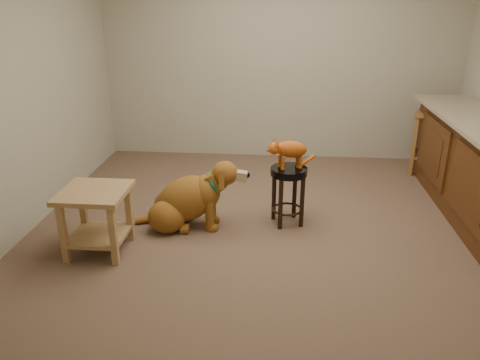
# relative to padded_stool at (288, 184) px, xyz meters

# --- Properties ---
(floor) EXTENTS (4.50, 4.00, 0.01)m
(floor) POSITION_rel_padded_stool_xyz_m (-0.11, -0.00, -0.39)
(floor) COLOR brown
(floor) RESTS_ON ground
(room_shell) EXTENTS (4.54, 4.04, 2.62)m
(room_shell) POSITION_rel_padded_stool_xyz_m (-0.11, -0.00, 1.28)
(room_shell) COLOR #A49F84
(room_shell) RESTS_ON ground
(padded_stool) EXTENTS (0.36, 0.36, 0.56)m
(padded_stool) POSITION_rel_padded_stool_xyz_m (0.00, 0.00, 0.00)
(padded_stool) COLOR black
(padded_stool) RESTS_ON ground
(wood_stool) EXTENTS (0.54, 0.54, 0.75)m
(wood_stool) POSITION_rel_padded_stool_xyz_m (1.70, 1.46, -0.00)
(wood_stool) COLOR brown
(wood_stool) RESTS_ON ground
(side_table) EXTENTS (0.53, 0.53, 0.55)m
(side_table) POSITION_rel_padded_stool_xyz_m (-1.58, -0.65, -0.03)
(side_table) COLOR #9D7948
(side_table) RESTS_ON ground
(golden_retriever) EXTENTS (1.10, 0.54, 0.69)m
(golden_retriever) POSITION_rel_padded_stool_xyz_m (-0.92, -0.14, -0.14)
(golden_retriever) COLOR brown
(golden_retriever) RESTS_ON ground
(tabby_kitten) EXTENTS (0.45, 0.30, 0.31)m
(tabby_kitten) POSITION_rel_padded_stool_xyz_m (-0.01, -0.00, 0.33)
(tabby_kitten) COLOR #A54710
(tabby_kitten) RESTS_ON padded_stool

